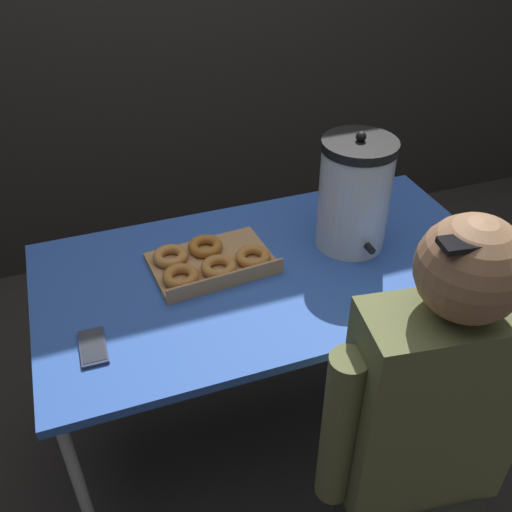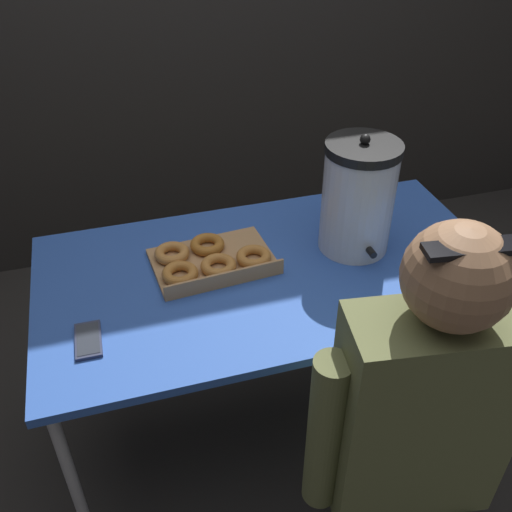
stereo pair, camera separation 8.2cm
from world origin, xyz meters
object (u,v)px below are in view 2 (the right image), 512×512
Objects in this scene: donut_box at (210,260)px; person_seated at (412,449)px; coffee_urn at (358,197)px; cell_phone at (88,340)px.

person_seated reaches higher than donut_box.
donut_box is 1.00× the size of coffee_urn.
cell_phone is 0.86m from person_seated.
coffee_urn is (0.47, -0.02, 0.16)m from donut_box.
coffee_urn is 0.31× the size of person_seated.
coffee_urn reaches higher than cell_phone.
coffee_urn reaches higher than donut_box.
donut_box is 0.44m from cell_phone.
coffee_urn is 2.85× the size of cell_phone.
coffee_urn is at bearing 14.63° from cell_phone.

